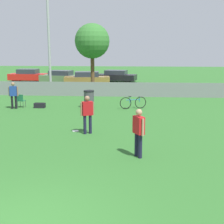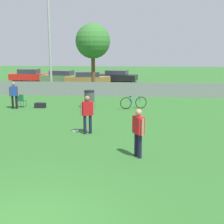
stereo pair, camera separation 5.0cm
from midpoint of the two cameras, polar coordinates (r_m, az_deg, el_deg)
The scene contains 15 objects.
fence_backline at distance 23.89m, azimuth -0.87°, elevation 4.17°, with size 26.87×0.07×1.21m.
light_pole at distance 26.46m, azimuth -11.39°, elevation 15.41°, with size 0.90×0.36×9.45m.
tree_near_pole at distance 26.54m, azimuth -3.46°, elevation 12.76°, with size 2.89×2.89×5.67m.
player_defender_red at distance 10.41m, azimuth 4.97°, elevation -3.18°, with size 0.42×0.53×1.65m.
player_thrower_red at distance 13.29m, azimuth -4.41°, elevation 0.04°, with size 0.55×0.40×1.65m.
spectator_in_blue at distance 19.80m, azimuth -17.41°, elevation 3.27°, with size 0.58×0.27×1.63m.
frisbee_disc at distance 13.96m, azimuth -6.58°, elevation -3.44°, with size 0.28×0.28×0.03m.
folding_chair_sideline at distance 20.14m, azimuth -16.17°, elevation 2.16°, with size 0.44×0.44×0.83m.
bicycle_sideline at distance 19.03m, azimuth 4.04°, elevation 1.72°, with size 1.61×0.63×0.77m.
trash_bin at distance 19.26m, azimuth -4.08°, elevation 2.37°, with size 0.64×0.64×1.09m.
gear_bag_sideline at distance 19.84m, azimuth -12.93°, elevation 1.20°, with size 0.66×0.36×0.32m.
parked_car_red at distance 36.03m, azimuth -14.89°, elevation 6.48°, with size 4.11×1.91×1.41m.
parked_car_olive at distance 33.82m, azimuth -9.11°, elevation 6.35°, with size 4.63×2.48×1.34m.
parked_car_tan at distance 31.50m, azimuth -4.40°, elevation 6.13°, with size 4.68×2.31×1.35m.
parked_car_dark at distance 34.47m, azimuth 0.93°, elevation 6.58°, with size 4.64×2.56×1.30m.
Camera 2 is at (2.40, -5.57, 3.59)m, focal length 50.00 mm.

